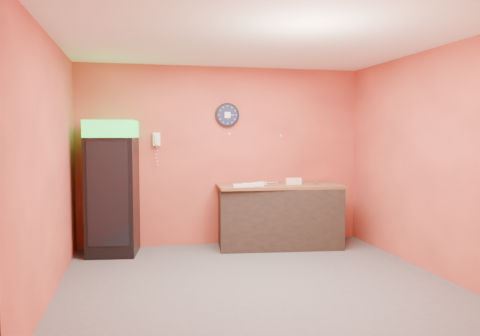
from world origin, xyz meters
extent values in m
plane|color=#47474C|center=(0.00, 0.00, 0.00)|extent=(4.50, 4.50, 0.00)
cube|color=#D5543C|center=(0.00, 2.00, 1.40)|extent=(4.50, 0.02, 2.80)
cube|color=#D5543C|center=(-2.25, 0.00, 1.40)|extent=(0.02, 4.00, 2.80)
cube|color=#D5543C|center=(2.25, 0.00, 1.40)|extent=(0.02, 4.00, 2.80)
cube|color=white|center=(0.00, 0.00, 2.80)|extent=(4.50, 4.00, 0.02)
cube|color=black|center=(-1.69, 1.65, 0.85)|extent=(0.76, 0.76, 1.69)
cube|color=#19D833|center=(-1.69, 1.65, 1.81)|extent=(0.76, 0.76, 0.24)
cube|color=black|center=(-1.64, 1.31, 0.92)|extent=(0.56, 0.10, 1.45)
cube|color=black|center=(0.80, 1.59, 0.46)|extent=(1.93, 1.04, 0.93)
cylinder|color=black|center=(0.06, 1.98, 2.04)|extent=(0.38, 0.05, 0.38)
cylinder|color=#0F1433|center=(0.06, 1.95, 2.04)|extent=(0.32, 0.01, 0.32)
cube|color=white|center=(0.06, 1.94, 2.04)|extent=(0.09, 0.00, 0.09)
cube|color=white|center=(-1.05, 1.96, 1.66)|extent=(0.11, 0.06, 0.20)
cube|color=white|center=(-1.05, 1.91, 1.66)|extent=(0.05, 0.04, 0.16)
cube|color=brown|center=(0.80, 1.59, 0.95)|extent=(1.95, 0.97, 0.04)
cube|color=beige|center=(1.02, 1.53, 0.99)|extent=(0.24, 0.09, 0.05)
cube|color=beige|center=(1.02, 1.53, 1.04)|extent=(0.24, 0.09, 0.05)
cube|color=silver|center=(0.18, 1.38, 0.99)|extent=(0.30, 0.13, 0.04)
cube|color=silver|center=(0.35, 1.45, 0.99)|extent=(0.31, 0.14, 0.04)
cube|color=silver|center=(0.46, 1.57, 0.99)|extent=(0.30, 0.26, 0.04)
cylinder|color=silver|center=(0.82, 1.75, 1.00)|extent=(0.06, 0.06, 0.06)
camera|label=1|loc=(-1.35, -5.30, 1.72)|focal=35.00mm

